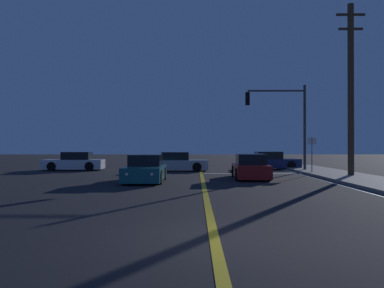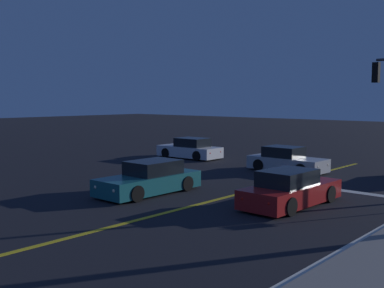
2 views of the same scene
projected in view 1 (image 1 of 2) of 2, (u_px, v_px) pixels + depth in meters
The scene contains 12 objects.
ground_plane at pixel (214, 238), 7.82m from camera, with size 160.00×160.00×0.00m, color black.
lane_line_center at pixel (204, 187), 17.72m from camera, with size 0.20×33.66×0.01m, color gold.
lane_line_edge_right at pixel (346, 187), 17.66m from camera, with size 0.16×33.66×0.01m, color silver.
stop_bar at pixel (252, 174), 26.09m from camera, with size 6.41×0.50×0.01m, color silver.
car_lead_oncoming_silver at pixel (178, 163), 29.12m from camera, with size 4.20×1.88×1.34m.
car_far_approaching_red at pixel (250, 168), 22.18m from camera, with size 1.90×4.62×1.34m.
car_following_oncoming_navy at pixel (271, 161), 31.52m from camera, with size 4.26×2.13×1.34m.
car_side_waiting_teal at pixel (145, 170), 20.33m from camera, with size 1.91×4.63×1.34m.
car_parked_curb_white at pixel (74, 162), 29.95m from camera, with size 4.40×1.98×1.34m.
traffic_signal_near_right at pixel (284, 114), 28.39m from camera, with size 4.20×0.28×6.02m.
utility_pole_right at pixel (351, 88), 22.83m from camera, with size 1.60×0.34×9.72m.
street_sign_corner at pixel (312, 149), 25.56m from camera, with size 0.56×0.06×2.33m.
Camera 1 is at (-0.35, -7.84, 1.76)m, focal length 38.28 mm.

